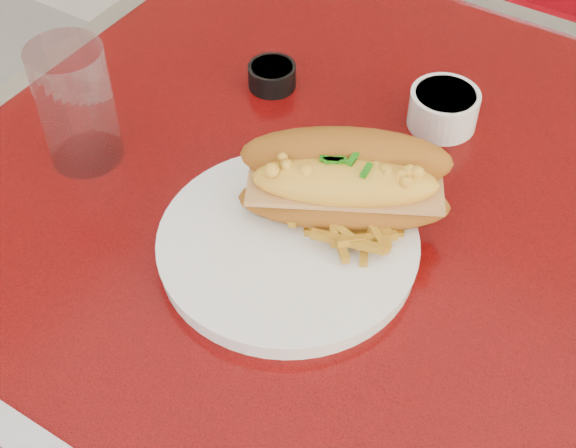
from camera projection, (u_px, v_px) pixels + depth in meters
The scene contains 8 objects.
diner_table at pixel (482, 345), 0.90m from camera, with size 1.23×0.83×0.77m.
dinner_plate at pixel (288, 245), 0.78m from camera, with size 0.31×0.31×0.02m.
mac_hoagie at pixel (345, 180), 0.77m from camera, with size 0.23×0.19×0.09m.
fries_pile at pixel (347, 210), 0.78m from camera, with size 0.11×0.10×0.03m, color gold, non-canonical shape.
fork at pixel (354, 255), 0.76m from camera, with size 0.02×0.13×0.00m.
gravy_ramekin at pixel (444, 108), 0.90m from camera, with size 0.09×0.09×0.04m.
sauce_cup_left at pixel (272, 75), 0.95m from camera, with size 0.06×0.06×0.03m.
water_tumbler at pixel (76, 105), 0.83m from camera, with size 0.08×0.08×0.14m, color silver.
Camera 1 is at (0.09, -0.55, 1.37)m, focal length 50.00 mm.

